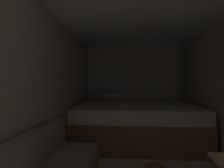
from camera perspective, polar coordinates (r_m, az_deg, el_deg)
wall_back at (r=4.56m, az=7.01°, el=-1.00°), size 2.52×0.05×2.09m
wall_left at (r=2.40m, az=-20.78°, el=-2.54°), size 0.05×4.71×2.09m
ceiling_slab at (r=2.38m, az=10.04°, el=23.83°), size 2.52×4.71×0.05m
bed at (r=3.69m, az=7.62°, el=-11.98°), size 2.30×1.78×0.93m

